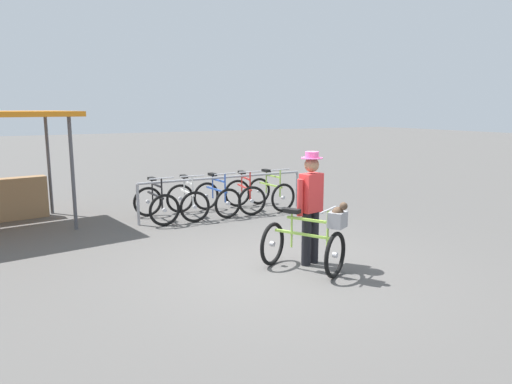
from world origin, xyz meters
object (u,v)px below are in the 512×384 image
(racked_bike_red, at_px, (244,195))
(featured_bicycle, at_px, (310,240))
(racked_bike_black, at_px, (156,204))
(person_with_featured_bike, at_px, (311,203))
(racked_bike_lime, at_px, (271,193))
(racked_bike_white, at_px, (187,201))
(racked_bike_blue, at_px, (217,198))

(racked_bike_red, height_order, featured_bicycle, featured_bicycle)
(racked_bike_black, height_order, person_with_featured_bike, person_with_featured_bike)
(racked_bike_red, xyz_separation_m, racked_bike_lime, (0.70, -0.01, -0.00))
(racked_bike_white, height_order, racked_bike_red, same)
(racked_bike_black, height_order, racked_bike_lime, same)
(racked_bike_red, distance_m, person_with_featured_bike, 3.99)
(racked_bike_black, xyz_separation_m, featured_bicycle, (0.99, -4.19, 0.12))
(racked_bike_black, bearing_deg, person_with_featured_bike, -72.62)
(racked_bike_black, xyz_separation_m, racked_bike_red, (2.10, -0.02, 0.00))
(racked_bike_red, distance_m, racked_bike_lime, 0.70)
(racked_bike_black, bearing_deg, racked_bike_lime, -0.54)
(person_with_featured_bike, bearing_deg, racked_bike_red, 77.00)
(racked_bike_white, bearing_deg, racked_bike_black, 179.46)
(racked_bike_black, xyz_separation_m, racked_bike_blue, (1.40, -0.01, -0.00))
(racked_bike_black, height_order, racked_bike_red, same)
(racked_bike_lime, bearing_deg, racked_bike_white, 179.46)
(featured_bicycle, xyz_separation_m, person_with_featured_bike, (0.22, 0.32, 0.46))
(racked_bike_blue, bearing_deg, racked_bike_red, -0.54)
(featured_bicycle, bearing_deg, person_with_featured_bike, 55.00)
(racked_bike_black, distance_m, person_with_featured_bike, 4.09)
(racked_bike_red, xyz_separation_m, person_with_featured_bike, (-0.89, -3.85, 0.58))
(racked_bike_lime, relative_size, featured_bicycle, 0.89)
(racked_bike_black, bearing_deg, racked_bike_red, -0.54)
(racked_bike_red, relative_size, featured_bicycle, 0.93)
(person_with_featured_bike, bearing_deg, featured_bicycle, -125.00)
(racked_bike_white, height_order, featured_bicycle, featured_bicycle)
(racked_bike_white, xyz_separation_m, racked_bike_blue, (0.70, -0.01, -0.00))
(featured_bicycle, bearing_deg, racked_bike_white, 93.92)
(racked_bike_blue, relative_size, person_with_featured_bike, 0.67)
(racked_bike_lime, bearing_deg, person_with_featured_bike, -112.47)
(racked_bike_red, relative_size, racked_bike_lime, 1.04)
(racked_bike_red, xyz_separation_m, featured_bicycle, (-1.11, -4.17, 0.12))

